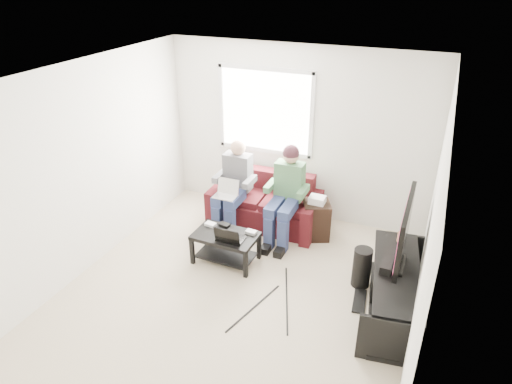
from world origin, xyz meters
TOP-DOWN VIEW (x-y plane):
  - floor at (0.00, 0.00)m, footprint 4.50×4.50m
  - ceiling at (0.00, 0.00)m, footprint 4.50×4.50m
  - wall_back at (0.00, 2.25)m, footprint 4.50×0.00m
  - wall_front at (0.00, -2.25)m, footprint 4.50×0.00m
  - wall_left at (-2.00, 0.00)m, footprint 0.00×4.50m
  - wall_right at (2.00, 0.00)m, footprint 0.00×4.50m
  - window at (-0.50, 2.23)m, footprint 1.48×0.04m
  - sofa at (-0.29, 1.76)m, footprint 1.65×0.83m
  - person_left at (-0.69, 1.49)m, footprint 0.40×0.70m
  - person_right at (0.11, 1.51)m, footprint 0.40×0.71m
  - laptop_silver at (-0.69, 1.23)m, footprint 0.35×0.26m
  - coffee_table at (-0.40, 0.62)m, footprint 0.84×0.52m
  - laptop_black at (-0.28, 0.54)m, footprint 0.35×0.25m
  - controller_a at (-0.68, 0.74)m, footprint 0.15×0.11m
  - controller_b at (-0.50, 0.80)m, footprint 0.15×0.11m
  - controller_c at (-0.10, 0.77)m, footprint 0.15×0.10m
  - tv_stand at (1.77, 0.48)m, footprint 0.72×1.72m
  - tv at (1.77, 0.58)m, footprint 0.12×1.10m
  - soundbar at (1.65, 0.58)m, footprint 0.12×0.50m
  - drink_cup at (1.72, 1.11)m, footprint 0.08×0.08m
  - console_white at (1.77, 0.08)m, footprint 0.30×0.22m
  - console_grey at (1.77, 0.78)m, footprint 0.34×0.26m
  - console_black at (1.77, 0.43)m, footprint 0.38×0.30m
  - subwoofer at (1.35, 0.81)m, footprint 0.23×0.23m
  - keyboard_floor at (1.41, 0.48)m, footprint 0.19×0.44m
  - end_table at (0.52, 1.66)m, footprint 0.37×0.37m

SIDE VIEW (x-z plane):
  - floor at x=0.00m, z-range 0.00..0.00m
  - keyboard_floor at x=1.41m, z-range 0.00..0.02m
  - tv_stand at x=1.77m, z-range -0.03..0.52m
  - subwoofer at x=1.35m, z-range 0.00..0.51m
  - sofa at x=-0.29m, z-range -0.09..0.68m
  - end_table at x=0.52m, z-range -0.03..0.62m
  - coffee_table at x=-0.40m, z-range 0.10..0.51m
  - console_white at x=1.77m, z-range 0.29..0.35m
  - console_black at x=1.77m, z-range 0.29..0.36m
  - console_grey at x=1.77m, z-range 0.29..0.37m
  - controller_a at x=-0.68m, z-range 0.41..0.45m
  - controller_b at x=-0.50m, z-range 0.41..0.45m
  - controller_c at x=-0.10m, z-range 0.41..0.45m
  - laptop_black at x=-0.28m, z-range 0.41..0.65m
  - soundbar at x=1.65m, z-range 0.55..0.65m
  - drink_cup at x=1.72m, z-range 0.55..0.67m
  - laptop_silver at x=-0.69m, z-range 0.56..0.80m
  - person_left at x=-0.69m, z-range 0.06..1.37m
  - person_right at x=0.11m, z-range 0.09..1.45m
  - tv at x=1.77m, z-range 0.61..1.42m
  - wall_back at x=0.00m, z-range -0.95..3.55m
  - wall_front at x=0.00m, z-range -0.95..3.55m
  - wall_left at x=-2.00m, z-range -0.95..3.55m
  - wall_right at x=2.00m, z-range -0.95..3.55m
  - window at x=-0.50m, z-range 0.96..2.24m
  - ceiling at x=0.00m, z-range 2.60..2.60m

